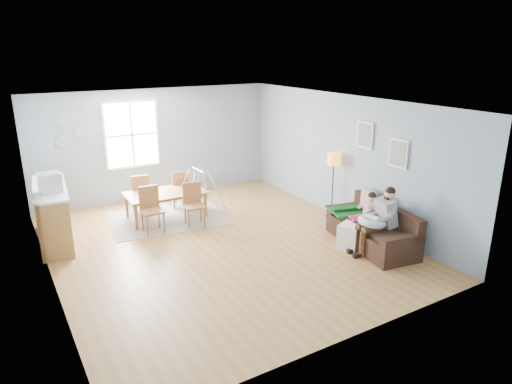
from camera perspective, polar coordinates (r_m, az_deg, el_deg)
room at (r=8.18m, az=-4.72°, el=9.06°), size 8.40×9.40×3.90m
window at (r=11.30m, az=-15.29°, el=6.93°), size 1.32×0.08×1.62m
pictures at (r=9.19m, az=15.34°, el=5.83°), size 0.05×1.34×0.74m
wall_plates at (r=10.99m, az=-22.44°, el=6.89°), size 0.67×0.02×0.66m
sofa at (r=9.03m, az=14.51°, el=-4.76°), size 1.15×2.07×0.79m
green_throw at (r=9.40m, az=11.94°, el=-2.19°), size 1.07×0.94×0.04m
beige_pillow at (r=9.38m, az=13.92°, el=-1.06°), size 0.24×0.46×0.45m
father at (r=8.61m, az=15.09°, el=-3.16°), size 0.90×0.50×1.24m
nursing_pillow at (r=8.54m, az=14.28°, el=-3.62°), size 0.58×0.57×0.21m
infant at (r=8.54m, az=14.16°, el=-3.12°), size 0.17×0.35×0.13m
toddler at (r=8.98m, az=13.66°, el=-2.09°), size 0.55×0.37×0.82m
floor_lamp at (r=10.03m, az=9.69°, el=3.41°), size 0.29×0.29×1.46m
storage_cube at (r=8.81m, az=11.71°, el=-5.44°), size 0.54×0.52×0.47m
rug at (r=10.34m, az=-11.01°, el=-3.22°), size 2.65×2.15×0.01m
dining_table at (r=10.24m, az=-11.11°, el=-1.67°), size 1.75×1.02×0.60m
chair_sw at (r=9.53m, az=-13.00°, el=-1.75°), size 0.44×0.44×0.95m
chair_se at (r=9.72m, az=-7.83°, el=-1.19°), size 0.48×0.48×0.92m
chair_nw at (r=10.66m, az=-14.23°, el=0.11°), size 0.48×0.48×0.91m
chair_ne at (r=10.83m, az=-9.60°, el=0.65°), size 0.42×0.42×0.90m
counter at (r=9.63m, az=-24.03°, el=-2.53°), size 0.78×2.04×1.12m
monitor at (r=9.05m, az=-24.41°, el=1.06°), size 0.39×0.37×0.36m
baby_swing at (r=10.59m, az=-7.13°, el=-0.05°), size 0.99×1.00×0.98m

